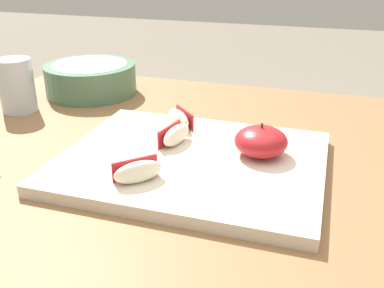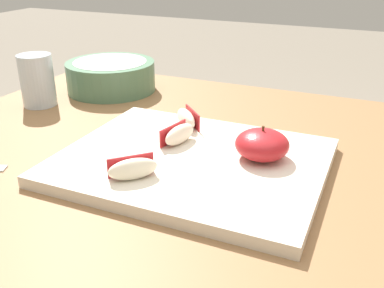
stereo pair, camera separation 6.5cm
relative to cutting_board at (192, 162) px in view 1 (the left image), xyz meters
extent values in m
cube|color=brown|center=(0.04, 0.04, -0.02)|extent=(1.11, 0.80, 0.03)
cube|color=brown|center=(-0.46, 0.38, -0.41)|extent=(0.06, 0.06, 0.74)
cube|color=beige|center=(0.00, 0.00, 0.00)|extent=(0.38, 0.31, 0.02)
ellipsoid|color=#B21E23|center=(0.10, 0.03, 0.03)|extent=(0.08, 0.08, 0.04)
cylinder|color=#4C3319|center=(0.10, 0.03, 0.05)|extent=(0.00, 0.00, 0.01)
ellipsoid|color=#F4EACC|center=(-0.04, -0.09, 0.02)|extent=(0.06, 0.06, 0.03)
cube|color=#B21E23|center=(-0.05, -0.09, 0.02)|extent=(0.05, 0.05, 0.03)
ellipsoid|color=#F4EACC|center=(-0.06, 0.10, 0.02)|extent=(0.06, 0.06, 0.03)
cube|color=#B21E23|center=(-0.05, 0.11, 0.02)|extent=(0.05, 0.05, 0.03)
ellipsoid|color=#F4EACC|center=(-0.04, 0.03, 0.02)|extent=(0.04, 0.07, 0.03)
cube|color=#B21E23|center=(-0.05, 0.04, 0.02)|extent=(0.02, 0.06, 0.03)
cylinder|color=#4C7556|center=(-0.32, 0.28, 0.02)|extent=(0.20, 0.20, 0.07)
cylinder|color=white|center=(-0.32, 0.28, 0.03)|extent=(0.16, 0.16, 0.06)
cylinder|color=silver|center=(-0.40, 0.13, 0.04)|extent=(0.07, 0.07, 0.10)
camera|label=1|loc=(0.18, -0.56, 0.30)|focal=41.32mm
camera|label=2|loc=(0.24, -0.54, 0.30)|focal=41.32mm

